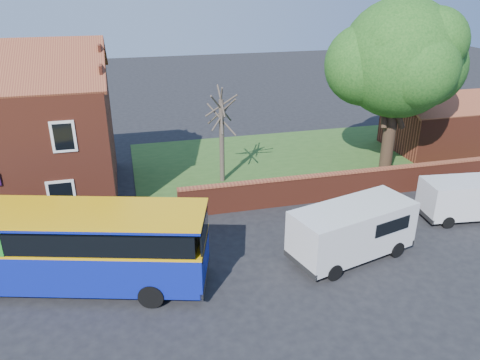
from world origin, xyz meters
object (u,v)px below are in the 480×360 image
object	(u,v)px
bus	(58,244)
large_tree	(398,62)
van_near	(352,229)
van_far	(470,197)

from	to	relation	value
bus	large_tree	world-z (taller)	large_tree
van_near	large_tree	distance (m)	11.98
bus	van_far	world-z (taller)	bus
large_tree	bus	bearing A→B (deg)	-157.96
van_near	van_far	distance (m)	7.63
van_near	van_far	world-z (taller)	van_near
van_near	van_far	bearing A→B (deg)	-1.19
large_tree	van_near	bearing A→B (deg)	-127.80
bus	van_near	world-z (taller)	bus
bus	van_near	xyz separation A→B (m)	(12.04, -0.90, -0.51)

